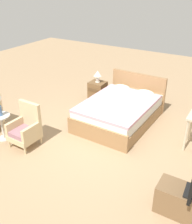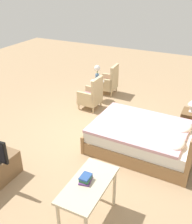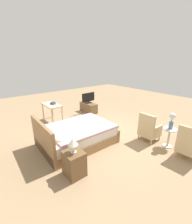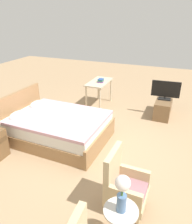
{
  "view_description": "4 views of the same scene",
  "coord_description": "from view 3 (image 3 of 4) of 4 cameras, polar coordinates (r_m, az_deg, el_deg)",
  "views": [
    {
      "loc": [
        2.44,
        -4.08,
        3.2
      ],
      "look_at": [
        -0.04,
        0.02,
        0.72
      ],
      "focal_mm": 42.0,
      "sensor_mm": 36.0,
      "label": 1
    },
    {
      "loc": [
        4.57,
        2.21,
        3.33
      ],
      "look_at": [
        0.13,
        -0.01,
        0.72
      ],
      "focal_mm": 42.0,
      "sensor_mm": 36.0,
      "label": 2
    },
    {
      "loc": [
        -3.49,
        3.17,
        2.46
      ],
      "look_at": [
        0.15,
        0.18,
        0.8
      ],
      "focal_mm": 24.0,
      "sensor_mm": 36.0,
      "label": 3
    },
    {
      "loc": [
        -3.56,
        -1.35,
        2.61
      ],
      "look_at": [
        0.26,
        0.21,
        0.69
      ],
      "focal_mm": 35.0,
      "sensor_mm": 36.0,
      "label": 4
    }
  ],
  "objects": [
    {
      "name": "side_table",
      "position": [
        4.9,
        26.05,
        -8.01
      ],
      "size": [
        0.4,
        0.4,
        0.59
      ],
      "color": "beige",
      "rests_on": "ground_plane"
    },
    {
      "name": "tv_flatscreen",
      "position": [
        7.24,
        -2.95,
        5.43
      ],
      "size": [
        0.22,
        0.73,
        0.5
      ],
      "color": "black",
      "rests_on": "tv_stand"
    },
    {
      "name": "armchair_by_window_left",
      "position": [
        4.63,
        32.01,
        -10.61
      ],
      "size": [
        0.57,
        0.57,
        0.92
      ],
      "color": "#CCB284",
      "rests_on": "ground_plane"
    },
    {
      "name": "vanity_desk",
      "position": [
        6.35,
        -16.51,
        1.88
      ],
      "size": [
        1.04,
        0.52,
        0.75
      ],
      "color": "beige",
      "rests_on": "ground_plane"
    },
    {
      "name": "book_stack",
      "position": [
        6.31,
        -16.04,
        3.27
      ],
      "size": [
        0.25,
        0.2,
        0.09
      ],
      "color": "#66387A",
      "rests_on": "vanity_desk"
    },
    {
      "name": "table_lamp",
      "position": [
        3.23,
        -8.76,
        -11.77
      ],
      "size": [
        0.22,
        0.22,
        0.33
      ],
      "color": "silver",
      "rests_on": "nightstand"
    },
    {
      "name": "bed",
      "position": [
        4.62,
        -7.6,
        -8.73
      ],
      "size": [
        1.55,
        2.18,
        0.96
      ],
      "color": "#997047",
      "rests_on": "ground_plane"
    },
    {
      "name": "tv_stand",
      "position": [
        7.37,
        -2.87,
        1.72
      ],
      "size": [
        0.96,
        0.4,
        0.46
      ],
      "color": "brown",
      "rests_on": "ground_plane"
    },
    {
      "name": "flower_vase",
      "position": [
        4.71,
        26.96,
        -2.45
      ],
      "size": [
        0.17,
        0.17,
        0.48
      ],
      "color": "#4C709E",
      "rests_on": "side_table"
    },
    {
      "name": "armchair_by_window_right",
      "position": [
        5.03,
        19.47,
        -6.29
      ],
      "size": [
        0.55,
        0.55,
        0.92
      ],
      "color": "#CCB284",
      "rests_on": "ground_plane"
    },
    {
      "name": "ground_plane",
      "position": [
        5.32,
        2.58,
        -8.22
      ],
      "size": [
        16.0,
        16.0,
        0.0
      ],
      "primitive_type": "plane",
      "color": "#A38460"
    },
    {
      "name": "nightstand",
      "position": [
        3.52,
        -8.31,
        -18.84
      ],
      "size": [
        0.44,
        0.41,
        0.58
      ],
      "color": "brown",
      "rests_on": "ground_plane"
    }
  ]
}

